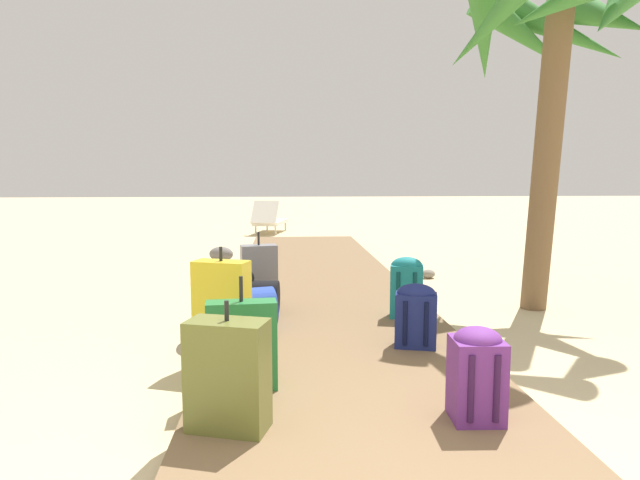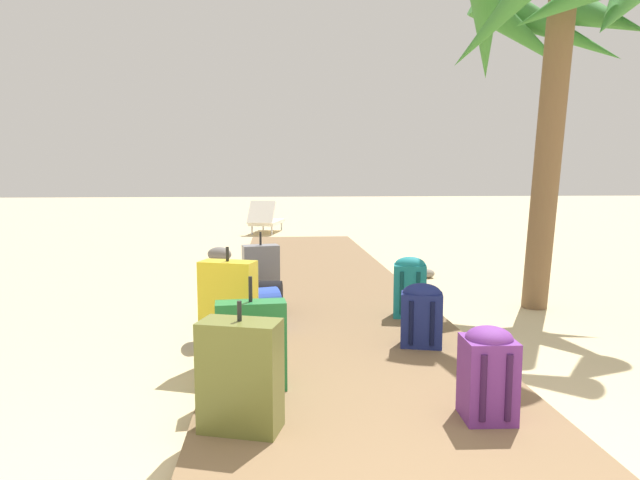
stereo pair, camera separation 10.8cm
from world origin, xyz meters
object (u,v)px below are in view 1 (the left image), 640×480
at_px(suitcase_grey, 259,272).
at_px(backpack_navy, 416,314).
at_px(suitcase_olive, 228,375).
at_px(suitcase_yellow, 222,309).
at_px(palm_tree_near_right, 548,42).
at_px(backpack_teal, 406,286).
at_px(backpack_purple, 477,372).
at_px(suitcase_green, 242,345).
at_px(lounge_chair, 270,220).
at_px(duffel_bag_black, 246,297).
at_px(duffel_bag_blue, 236,310).

height_order(suitcase_grey, backpack_navy, suitcase_grey).
xyz_separation_m(suitcase_olive, backpack_navy, (1.33, 1.33, -0.03)).
xyz_separation_m(suitcase_yellow, palm_tree_near_right, (3.10, 1.51, 2.29)).
relative_size(suitcase_olive, backpack_navy, 1.38).
height_order(suitcase_grey, backpack_teal, suitcase_grey).
bearing_deg(backpack_navy, backpack_purple, -89.15).
bearing_deg(suitcase_green, suitcase_olive, -93.41).
relative_size(suitcase_yellow, suitcase_grey, 1.12).
bearing_deg(palm_tree_near_right, lounge_chair, 110.34).
bearing_deg(duffel_bag_black, suitcase_grey, 81.05).
bearing_deg(suitcase_olive, backpack_teal, 56.94).
relative_size(backpack_navy, palm_tree_near_right, 0.14).
distance_m(duffel_bag_black, backpack_teal, 1.55).
bearing_deg(backpack_teal, backpack_purple, -92.80).
xyz_separation_m(backpack_purple, duffel_bag_blue, (-1.46, 1.85, -0.09)).
distance_m(backpack_navy, suitcase_green, 1.50).
height_order(backpack_teal, suitcase_green, suitcase_green).
height_order(backpack_teal, palm_tree_near_right, palm_tree_near_right).
distance_m(backpack_navy, lounge_chair, 9.46).
height_order(suitcase_yellow, suitcase_grey, suitcase_yellow).
height_order(duffel_bag_blue, palm_tree_near_right, palm_tree_near_right).
bearing_deg(suitcase_green, suitcase_yellow, 106.67).
bearing_deg(backpack_purple, suitcase_green, 157.53).
bearing_deg(suitcase_yellow, backpack_purple, -38.09).
distance_m(backpack_purple, palm_tree_near_right, 3.93).
xyz_separation_m(backpack_purple, suitcase_grey, (-1.31, 3.10, 0.02)).
bearing_deg(palm_tree_near_right, suitcase_yellow, -154.04).
bearing_deg(duffel_bag_black, backpack_purple, -60.34).
relative_size(backpack_navy, lounge_chair, 0.31).
bearing_deg(duffel_bag_black, duffel_bag_blue, -94.71).
bearing_deg(backpack_purple, suitcase_yellow, 141.91).
bearing_deg(suitcase_olive, suitcase_yellow, 97.45).
bearing_deg(suitcase_green, suitcase_grey, 89.95).
bearing_deg(suitcase_grey, backpack_teal, -32.11).
relative_size(backpack_purple, suitcase_green, 0.73).
bearing_deg(suitcase_yellow, duffel_bag_blue, 86.45).
relative_size(backpack_purple, duffel_bag_blue, 0.71).
distance_m(suitcase_yellow, backpack_navy, 1.49).
relative_size(suitcase_grey, suitcase_green, 1.02).
bearing_deg(suitcase_grey, suitcase_green, -90.05).
bearing_deg(suitcase_olive, suitcase_grey, 89.35).
xyz_separation_m(suitcase_yellow, duffel_bag_blue, (0.04, 0.68, -0.18)).
distance_m(duffel_bag_blue, duffel_bag_black, 0.62).
bearing_deg(suitcase_olive, duffel_bag_blue, 93.49).
height_order(suitcase_grey, lounge_chair, suitcase_grey).
distance_m(duffel_bag_blue, palm_tree_near_right, 4.02).
bearing_deg(backpack_purple, duffel_bag_blue, 128.20).
bearing_deg(palm_tree_near_right, suitcase_olive, -137.41).
distance_m(suitcase_green, lounge_chair, 10.13).
relative_size(duffel_bag_black, backpack_navy, 1.31).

